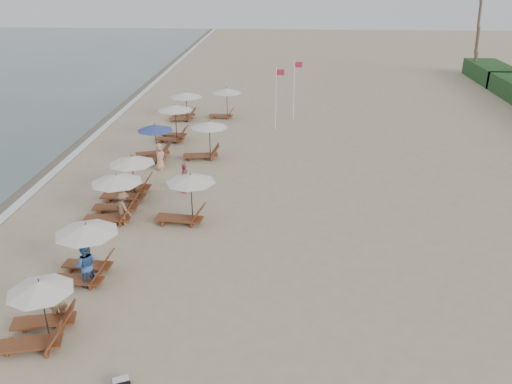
# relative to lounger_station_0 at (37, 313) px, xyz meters

# --- Properties ---
(ground) EXTENTS (160.00, 160.00, 0.00)m
(ground) POSITION_rel_lounger_station_0_xyz_m (5.71, 3.84, -0.99)
(ground) COLOR tan
(ground) RESTS_ON ground
(wet_sand_band) EXTENTS (3.20, 140.00, 0.01)m
(wet_sand_band) POSITION_rel_lounger_station_0_xyz_m (-6.79, 13.84, -0.98)
(wet_sand_band) COLOR #6B5E4C
(wet_sand_band) RESTS_ON ground
(foam_line) EXTENTS (0.50, 140.00, 0.02)m
(foam_line) POSITION_rel_lounger_station_0_xyz_m (-5.49, 13.84, -0.98)
(foam_line) COLOR white
(foam_line) RESTS_ON ground
(lounger_station_0) EXTENTS (2.52, 2.26, 2.14)m
(lounger_station_0) POSITION_rel_lounger_station_0_xyz_m (0.00, 0.00, 0.00)
(lounger_station_0) COLOR brown
(lounger_station_0) RESTS_ON ground
(lounger_station_1) EXTENTS (2.55, 2.31, 2.25)m
(lounger_station_1) POSITION_rel_lounger_station_0_xyz_m (0.22, 3.51, 0.20)
(lounger_station_1) COLOR brown
(lounger_station_1) RESTS_ON ground
(lounger_station_2) EXTENTS (2.72, 2.34, 2.14)m
(lounger_station_2) POSITION_rel_lounger_station_0_xyz_m (-0.27, 8.51, 0.07)
(lounger_station_2) COLOR brown
(lounger_station_2) RESTS_ON ground
(lounger_station_3) EXTENTS (2.72, 2.28, 2.13)m
(lounger_station_3) POSITION_rel_lounger_station_0_xyz_m (-0.29, 10.94, 0.03)
(lounger_station_3) COLOR brown
(lounger_station_3) RESTS_ON ground
(lounger_station_4) EXTENTS (2.60, 2.48, 2.22)m
(lounger_station_4) POSITION_rel_lounger_station_0_xyz_m (-0.36, 16.20, 0.05)
(lounger_station_4) COLOR brown
(lounger_station_4) RESTS_ON ground
(lounger_station_5) EXTENTS (2.56, 2.31, 2.39)m
(lounger_station_5) POSITION_rel_lounger_station_0_xyz_m (0.09, 20.14, 0.27)
(lounger_station_5) COLOR brown
(lounger_station_5) RESTS_ON ground
(lounger_station_6) EXTENTS (2.56, 2.42, 2.08)m
(lounger_station_6) POSITION_rel_lounger_station_0_xyz_m (-0.09, 25.10, 0.20)
(lounger_station_6) COLOR brown
(lounger_station_6) RESTS_ON ground
(inland_station_0) EXTENTS (2.84, 2.24, 2.22)m
(inland_station_0) POSITION_rel_lounger_station_0_xyz_m (3.06, 8.30, 0.31)
(inland_station_0) COLOR brown
(inland_station_0) RESTS_ON ground
(inland_station_1) EXTENTS (2.80, 2.24, 2.22)m
(inland_station_1) POSITION_rel_lounger_station_0_xyz_m (2.73, 16.77, 0.33)
(inland_station_1) COLOR brown
(inland_station_1) RESTS_ON ground
(inland_station_2) EXTENTS (2.55, 2.24, 2.22)m
(inland_station_2) POSITION_rel_lounger_station_0_xyz_m (2.86, 25.83, 0.48)
(inland_station_2) COLOR brown
(inland_station_2) RESTS_ON ground
(beachgoer_near) EXTENTS (0.69, 0.55, 1.67)m
(beachgoer_near) POSITION_rel_lounger_station_0_xyz_m (0.25, 0.93, -0.15)
(beachgoer_near) COLOR tan
(beachgoer_near) RESTS_ON ground
(beachgoer_mid_a) EXTENTS (0.99, 0.87, 1.74)m
(beachgoer_mid_a) POSITION_rel_lounger_station_0_xyz_m (0.42, 3.01, -0.12)
(beachgoer_mid_a) COLOR #335B99
(beachgoer_mid_a) RESTS_ON ground
(beachgoer_mid_b) EXTENTS (1.19, 1.12, 1.62)m
(beachgoer_mid_b) POSITION_rel_lounger_station_0_xyz_m (0.34, 7.91, -0.18)
(beachgoer_mid_b) COLOR #91644A
(beachgoer_mid_b) RESTS_ON ground
(beachgoer_far_a) EXTENTS (0.45, 0.94, 1.57)m
(beachgoer_far_a) POSITION_rel_lounger_station_0_xyz_m (2.41, 11.66, -0.20)
(beachgoer_far_a) COLOR #C95067
(beachgoer_far_a) RESTS_ON ground
(beachgoer_far_b) EXTENTS (0.62, 0.83, 1.56)m
(beachgoer_far_b) POSITION_rel_lounger_station_0_xyz_m (0.43, 14.75, -0.21)
(beachgoer_far_b) COLOR tan
(beachgoer_far_b) RESTS_ON ground
(duffel_bag) EXTENTS (0.54, 0.41, 0.27)m
(duffel_bag) POSITION_rel_lounger_station_0_xyz_m (3.09, -1.82, -0.85)
(duffel_bag) COLOR black
(duffel_bag) RESTS_ON ground
(flag_pole_near) EXTENTS (0.60, 0.08, 4.45)m
(flag_pole_near) POSITION_rel_lounger_station_0_xyz_m (6.79, 22.80, 1.48)
(flag_pole_near) COLOR silver
(flag_pole_near) RESTS_ON ground
(flag_pole_far) EXTENTS (0.60, 0.08, 4.45)m
(flag_pole_far) POSITION_rel_lounger_station_0_xyz_m (8.06, 25.78, 1.48)
(flag_pole_far) COLOR silver
(flag_pole_far) RESTS_ON ground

